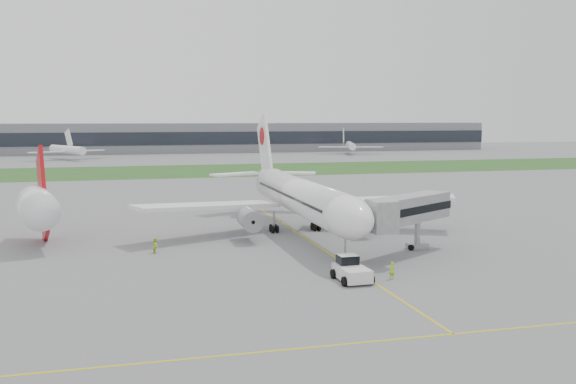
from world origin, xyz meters
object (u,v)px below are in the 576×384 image
object	(u,v)px
jet_bridge	(404,211)
ground_crew_near	(392,270)
airliner	(299,195)
neighbor_aircraft	(38,205)
pushback_tug	(351,269)

from	to	relation	value
jet_bridge	ground_crew_near	world-z (taller)	jet_bridge
airliner	ground_crew_near	distance (m)	28.23
ground_crew_near	neighbor_aircraft	distance (m)	46.66
pushback_tug	jet_bridge	world-z (taller)	jet_bridge
airliner	neighbor_aircraft	bearing A→B (deg)	-179.17
airliner	pushback_tug	world-z (taller)	airliner
ground_crew_near	neighbor_aircraft	size ratio (longest dim) A/B	0.11
pushback_tug	jet_bridge	xyz separation A→B (m)	(10.61, 10.14, 4.33)
airliner	jet_bridge	world-z (taller)	airliner
airliner	neighbor_aircraft	xyz separation A→B (m)	(-35.29, -0.51, -0.19)
pushback_tug	ground_crew_near	xyz separation A→B (m)	(4.32, -0.57, -0.22)
jet_bridge	neighbor_aircraft	size ratio (longest dim) A/B	0.86
pushback_tug	neighbor_aircraft	bearing A→B (deg)	139.91
pushback_tug	ground_crew_near	size ratio (longest dim) A/B	2.66
pushback_tug	airliner	bearing A→B (deg)	84.39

